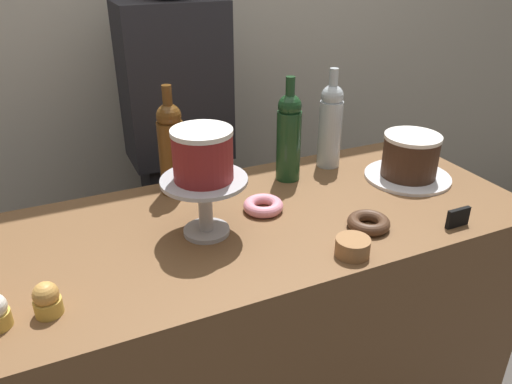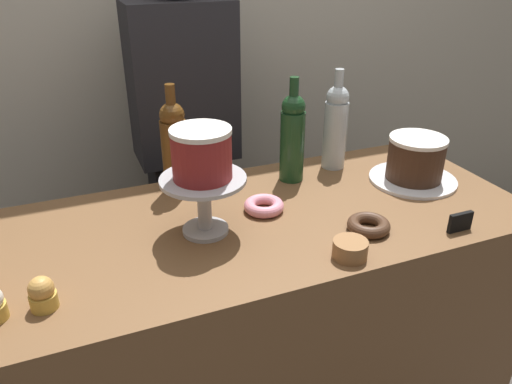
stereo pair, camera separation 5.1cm
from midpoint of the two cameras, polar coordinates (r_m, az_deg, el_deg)
name	(u,v)px [view 1 (the left image)]	position (r m, az deg, el deg)	size (l,w,h in m)	color
back_wall	(159,20)	(2.05, -11.81, 18.72)	(6.00, 0.05, 2.60)	#BCB7A8
display_counter	(256,342)	(1.63, -0.93, -16.79)	(1.53, 0.64, 0.90)	brown
cake_stand_pedestal	(205,197)	(1.25, -7.03, -0.55)	(0.22, 0.22, 0.16)	#B2B2B7
white_layer_cake	(203,154)	(1.20, -7.33, 4.28)	(0.15, 0.15, 0.13)	maroon
silver_serving_platter	(407,176)	(1.65, 16.08, 1.71)	(0.27, 0.27, 0.01)	white
chocolate_round_cake	(410,155)	(1.62, 16.41, 4.03)	(0.17, 0.17, 0.13)	#3D2619
wine_bottle_clear	(330,124)	(1.64, 7.63, 7.69)	(0.08, 0.08, 0.33)	#B2BCC1
wine_bottle_green	(289,136)	(1.53, 2.82, 6.47)	(0.08, 0.08, 0.33)	#193D1E
wine_bottle_amber	(171,147)	(1.47, -10.66, 5.06)	(0.08, 0.08, 0.33)	#5B3814
cupcake_caramel	(47,300)	(1.11, -24.06, -11.21)	(0.06, 0.06, 0.07)	gold
donut_chocolate	(369,223)	(1.33, 11.70, -3.48)	(0.11, 0.11, 0.03)	#472D1E
donut_pink	(263,206)	(1.39, -0.21, -1.59)	(0.11, 0.11, 0.03)	pink
cookie_stack	(353,247)	(1.22, 9.82, -6.22)	(0.08, 0.08, 0.04)	olive
price_sign_chalkboard	(458,218)	(1.40, 21.16, -2.76)	(0.07, 0.01, 0.05)	black
barista_figure	(181,159)	(1.90, -9.40, 3.77)	(0.36, 0.22, 1.60)	black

